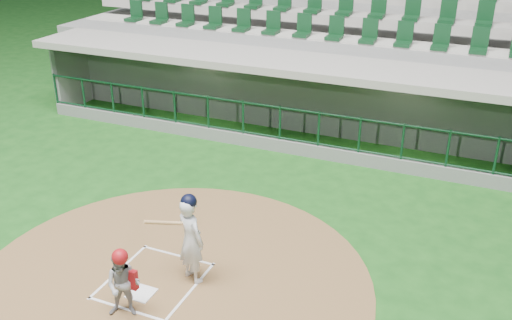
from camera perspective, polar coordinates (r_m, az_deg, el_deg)
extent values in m
plane|color=#144915|center=(10.80, -9.30, -11.00)|extent=(120.00, 120.00, 0.00)
cylinder|color=brown|center=(10.52, -8.47, -11.97)|extent=(7.20, 7.20, 0.01)
cube|color=white|center=(10.33, -11.39, -12.93)|extent=(0.43, 0.43, 0.02)
cube|color=white|center=(10.96, -13.53, -10.71)|extent=(0.05, 1.80, 0.01)
cube|color=white|center=(10.26, -6.56, -12.87)|extent=(0.05, 1.80, 0.01)
cube|color=silver|center=(11.16, -7.80, -9.45)|extent=(1.55, 0.05, 0.01)
cube|color=white|center=(10.05, -12.85, -14.34)|extent=(1.55, 0.05, 0.01)
cube|color=slate|center=(16.99, 4.21, 1.14)|extent=(15.00, 3.00, 0.10)
cube|color=gray|center=(17.93, 6.06, 7.14)|extent=(15.00, 0.20, 2.70)
cube|color=#BBB4A5|center=(17.74, 5.98, 7.80)|extent=(13.50, 0.04, 0.90)
cube|color=slate|center=(20.06, -16.52, 8.18)|extent=(0.20, 3.00, 2.70)
cube|color=gray|center=(15.83, 4.22, 10.29)|extent=(15.40, 3.50, 0.20)
cube|color=slate|center=(15.38, 2.37, 1.40)|extent=(15.00, 0.15, 0.40)
cube|color=black|center=(14.82, 2.47, 6.99)|extent=(15.00, 0.01, 0.95)
cube|color=brown|center=(17.81, 5.36, 3.20)|extent=(12.75, 0.40, 0.45)
cube|color=white|center=(17.26, -5.12, 11.04)|extent=(1.30, 0.35, 0.04)
cube|color=white|center=(15.43, 15.21, 8.60)|extent=(1.30, 0.35, 0.04)
imported|color=#AE1512|center=(19.66, -10.12, 6.83)|extent=(1.19, 0.92, 1.62)
imported|color=#A11411|center=(18.20, -1.47, 6.19)|extent=(1.20, 0.82, 1.89)
imported|color=#B61314|center=(16.91, 11.09, 4.01)|extent=(0.91, 0.64, 1.76)
imported|color=#AF1512|center=(16.49, 22.03, 1.70)|extent=(1.52, 0.72, 1.57)
cube|color=slate|center=(19.36, 7.60, 9.33)|extent=(17.00, 6.50, 2.50)
cube|color=#A5A295|center=(17.68, 6.42, 11.75)|extent=(16.60, 0.95, 0.30)
cube|color=gray|center=(18.46, 7.41, 14.00)|extent=(16.60, 0.95, 0.30)
cube|color=gray|center=(22.24, 10.31, 14.80)|extent=(17.00, 0.25, 5.05)
imported|color=silver|center=(10.09, -6.54, -7.94)|extent=(0.70, 0.60, 1.63)
sphere|color=black|center=(9.70, -6.75, -4.18)|extent=(0.28, 0.28, 0.28)
cylinder|color=tan|center=(9.80, -8.65, -6.25)|extent=(0.58, 0.79, 0.39)
imported|color=gray|center=(9.61, -13.14, -12.05)|extent=(0.69, 0.62, 1.17)
sphere|color=#9F1116|center=(9.30, -13.46, -9.39)|extent=(0.26, 0.26, 0.26)
cube|color=maroon|center=(9.69, -12.63, -11.48)|extent=(0.32, 0.10, 0.35)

